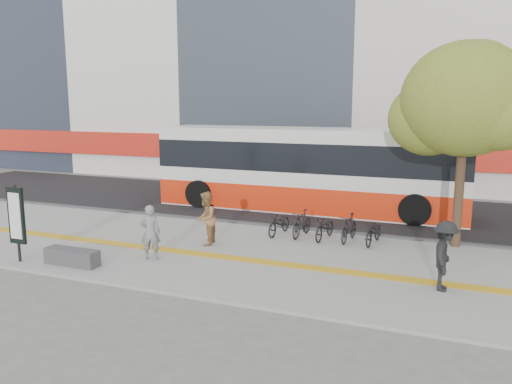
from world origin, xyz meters
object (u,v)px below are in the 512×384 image
at_px(bench, 72,257).
at_px(pedestrian_dark, 445,256).
at_px(seated_woman, 150,232).
at_px(pedestrian_tan, 206,218).
at_px(bus, 308,172).
at_px(signboard, 16,217).
at_px(street_tree, 465,102).

height_order(bench, pedestrian_dark, pedestrian_dark).
relative_size(bench, seated_woman, 1.02).
distance_m(pedestrian_tan, pedestrian_dark, 7.20).
distance_m(bus, seated_woman, 8.75).
bearing_deg(pedestrian_tan, pedestrian_dark, 66.73).
bearing_deg(signboard, bus, 61.11).
bearing_deg(pedestrian_dark, pedestrian_tan, 81.01).
xyz_separation_m(street_tree, pedestrian_tan, (-7.28, -2.84, -3.59)).
distance_m(bus, pedestrian_dark, 9.75).
bearing_deg(bus, seated_woman, -104.67).
height_order(signboard, pedestrian_dark, signboard).
distance_m(signboard, seated_woman, 3.70).
relative_size(signboard, seated_woman, 1.40).
bearing_deg(street_tree, signboard, -150.93).
bearing_deg(pedestrian_dark, bench, 102.78).
relative_size(signboard, pedestrian_dark, 1.30).
xyz_separation_m(bus, seated_woman, (-2.21, -8.43, -0.79)).
bearing_deg(seated_woman, signboard, 2.33).
xyz_separation_m(signboard, pedestrian_tan, (4.10, 3.49, -0.44)).
bearing_deg(pedestrian_tan, seated_woman, -34.42).
bearing_deg(bus, signboard, -118.89).
height_order(bus, pedestrian_tan, bus).
xyz_separation_m(bench, pedestrian_tan, (2.50, 3.18, 0.62)).
height_order(bench, bus, bus).
bearing_deg(pedestrian_dark, seated_woman, 95.96).
relative_size(pedestrian_tan, pedestrian_dark, 1.00).
bearing_deg(pedestrian_dark, signboard, 102.81).
relative_size(seated_woman, pedestrian_tan, 0.93).
relative_size(bench, pedestrian_dark, 0.95).
bearing_deg(pedestrian_dark, bus, 37.67).
distance_m(street_tree, bus, 7.49).
bearing_deg(street_tree, bench, -148.38).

